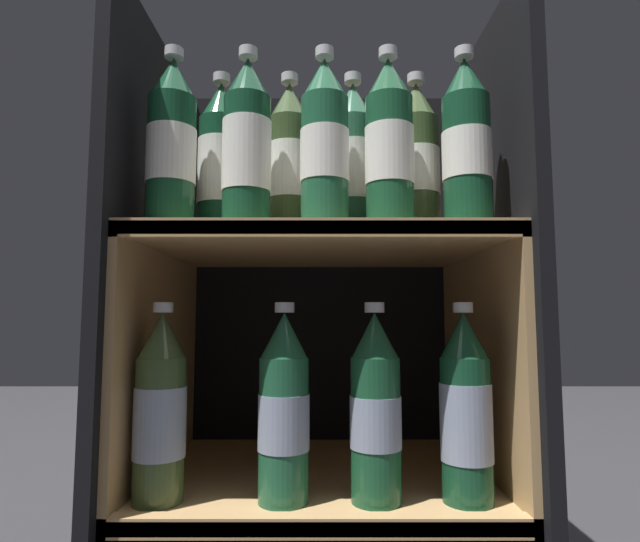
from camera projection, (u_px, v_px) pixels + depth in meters
fridge_back_wall at (320, 320)px, 1.05m from camera, size 0.59×0.02×0.96m
fridge_side_left at (152, 320)px, 0.84m from camera, size 0.02×0.46×0.96m
fridge_side_right at (488, 320)px, 0.84m from camera, size 0.02×0.46×0.96m
shelf_lower at (320, 503)px, 0.80m from camera, size 0.55×0.42×0.24m
shelf_upper at (320, 353)px, 0.83m from camera, size 0.55×0.42×0.61m
bottle_upper_front_0 at (171, 146)px, 0.72m from camera, size 0.07×0.07×0.27m
bottle_upper_front_1 at (247, 147)px, 0.72m from camera, size 0.07×0.07×0.27m
bottle_upper_front_2 at (325, 146)px, 0.72m from camera, size 0.07×0.07×0.27m
bottle_upper_front_3 at (389, 146)px, 0.72m from camera, size 0.07×0.07×0.27m
bottle_upper_front_4 at (467, 146)px, 0.72m from camera, size 0.07×0.07×0.27m
bottle_upper_back_0 at (220, 164)px, 0.80m from camera, size 0.07×0.07×0.27m
bottle_upper_back_1 at (289, 164)px, 0.80m from camera, size 0.07×0.07×0.27m
bottle_upper_back_2 at (353, 164)px, 0.80m from camera, size 0.07×0.07×0.27m
bottle_upper_back_3 at (417, 163)px, 0.80m from camera, size 0.07×0.07×0.27m
bottle_lower_front_0 at (160, 411)px, 0.69m from camera, size 0.07×0.07×0.27m
bottle_lower_front_1 at (284, 410)px, 0.69m from camera, size 0.07×0.07×0.27m
bottle_lower_front_2 at (375, 410)px, 0.68m from camera, size 0.07×0.07×0.27m
bottle_lower_front_3 at (466, 411)px, 0.68m from camera, size 0.07×0.07×0.27m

